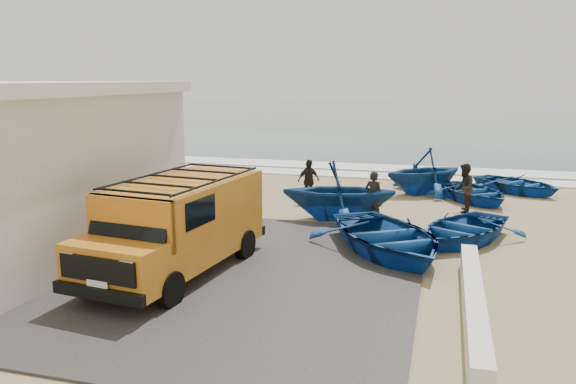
# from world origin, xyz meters

# --- Properties ---
(ground) EXTENTS (160.00, 160.00, 0.00)m
(ground) POSITION_xyz_m (0.00, 0.00, 0.00)
(ground) COLOR tan
(slab) EXTENTS (12.00, 10.00, 0.05)m
(slab) POSITION_xyz_m (-2.00, -2.00, 0.03)
(slab) COLOR #3C3937
(slab) RESTS_ON ground
(ocean) EXTENTS (180.00, 88.00, 0.01)m
(ocean) POSITION_xyz_m (0.00, 56.00, 0.00)
(ocean) COLOR #385166
(ocean) RESTS_ON ground
(surf_line) EXTENTS (180.00, 1.60, 0.06)m
(surf_line) POSITION_xyz_m (0.00, 12.00, 0.03)
(surf_line) COLOR white
(surf_line) RESTS_ON ground
(surf_wash) EXTENTS (180.00, 2.20, 0.04)m
(surf_wash) POSITION_xyz_m (0.00, 14.50, 0.02)
(surf_wash) COLOR white
(surf_wash) RESTS_ON ground
(parapet) EXTENTS (0.35, 6.00, 0.55)m
(parapet) POSITION_xyz_m (5.00, -3.00, 0.28)
(parapet) COLOR silver
(parapet) RESTS_ON ground
(van) EXTENTS (2.58, 5.35, 2.21)m
(van) POSITION_xyz_m (-1.38, -2.21, 1.19)
(van) COLOR orange
(van) RESTS_ON ground
(boat_near_left) EXTENTS (5.09, 5.49, 0.93)m
(boat_near_left) POSITION_xyz_m (3.03, 0.49, 0.46)
(boat_near_left) COLOR navy
(boat_near_left) RESTS_ON ground
(boat_near_right) EXTENTS (3.97, 4.44, 0.76)m
(boat_near_right) POSITION_xyz_m (4.92, 2.17, 0.38)
(boat_near_right) COLOR navy
(boat_near_right) RESTS_ON ground
(boat_mid_left) EXTENTS (4.08, 3.71, 1.86)m
(boat_mid_left) POSITION_xyz_m (1.19, 3.68, 0.93)
(boat_mid_left) COLOR navy
(boat_mid_left) RESTS_ON ground
(boat_mid_right) EXTENTS (3.97, 4.27, 0.72)m
(boat_mid_right) POSITION_xyz_m (5.37, 7.59, 0.36)
(boat_mid_right) COLOR navy
(boat_mid_right) RESTS_ON ground
(boat_far_left) EXTENTS (4.49, 4.45, 1.79)m
(boat_far_left) POSITION_xyz_m (3.59, 8.61, 0.90)
(boat_far_left) COLOR navy
(boat_far_left) RESTS_ON ground
(boat_far_right) EXTENTS (4.23, 4.10, 0.71)m
(boat_far_right) POSITION_xyz_m (7.10, 9.75, 0.36)
(boat_far_right) COLOR navy
(boat_far_right) RESTS_ON ground
(fisherman_front) EXTENTS (0.66, 0.53, 1.58)m
(fisherman_front) POSITION_xyz_m (2.26, 3.80, 0.79)
(fisherman_front) COLOR black
(fisherman_front) RESTS_ON ground
(fisherman_middle) EXTENTS (0.70, 0.86, 1.64)m
(fisherman_middle) POSITION_xyz_m (4.99, 5.81, 0.82)
(fisherman_middle) COLOR black
(fisherman_middle) RESTS_ON ground
(fisherman_back) EXTENTS (0.89, 0.91, 1.54)m
(fisherman_back) POSITION_xyz_m (-0.36, 6.01, 0.77)
(fisherman_back) COLOR black
(fisherman_back) RESTS_ON ground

